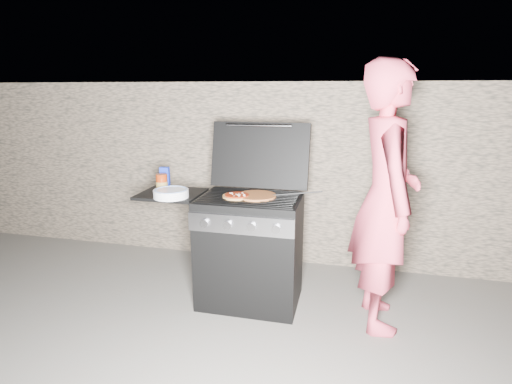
% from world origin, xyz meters
% --- Properties ---
extents(ground, '(50.00, 50.00, 0.00)m').
position_xyz_m(ground, '(0.00, 0.00, 0.00)').
color(ground, '#635D55').
extents(stone_wall, '(8.00, 0.35, 1.80)m').
position_xyz_m(stone_wall, '(0.00, 1.05, 0.90)').
color(stone_wall, gray).
rests_on(stone_wall, ground).
extents(gas_grill, '(1.34, 0.79, 0.91)m').
position_xyz_m(gas_grill, '(-0.25, 0.00, 0.46)').
color(gas_grill, black).
rests_on(gas_grill, ground).
extents(pizza_topped, '(0.26, 0.26, 0.03)m').
position_xyz_m(pizza_topped, '(-0.09, -0.04, 0.92)').
color(pizza_topped, '#B28337').
rests_on(pizza_topped, gas_grill).
extents(pizza_plain, '(0.32, 0.32, 0.02)m').
position_xyz_m(pizza_plain, '(0.05, 0.00, 0.92)').
color(pizza_plain, '#C1732E').
rests_on(pizza_plain, gas_grill).
extents(sauce_jar, '(0.12, 0.12, 0.14)m').
position_xyz_m(sauce_jar, '(-0.77, 0.03, 0.97)').
color(sauce_jar, '#932A0A').
rests_on(sauce_jar, gas_grill).
extents(blue_carton, '(0.09, 0.06, 0.17)m').
position_xyz_m(blue_carton, '(-0.82, 0.20, 0.99)').
color(blue_carton, '#142AB8').
rests_on(blue_carton, gas_grill).
extents(plate_stack, '(0.34, 0.34, 0.06)m').
position_xyz_m(plate_stack, '(-0.60, -0.14, 0.93)').
color(plate_stack, white).
rests_on(plate_stack, gas_grill).
extents(person, '(0.56, 0.76, 1.94)m').
position_xyz_m(person, '(1.02, -0.04, 0.97)').
color(person, '#DE445B').
rests_on(person, ground).
extents(tongs, '(0.41, 0.08, 0.08)m').
position_xyz_m(tongs, '(0.36, 0.00, 0.95)').
color(tongs, black).
rests_on(tongs, gas_grill).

